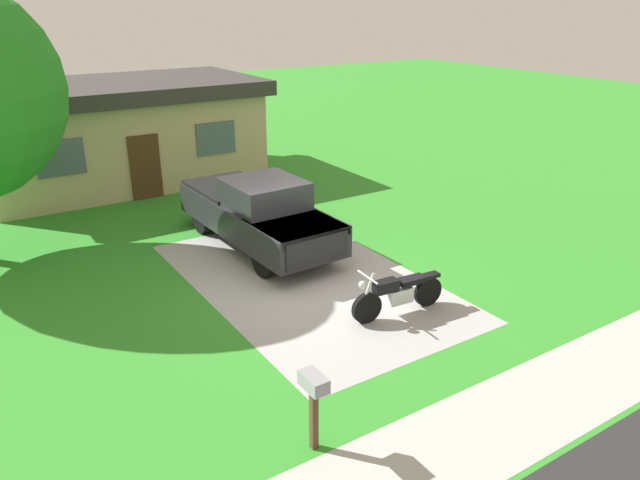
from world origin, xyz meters
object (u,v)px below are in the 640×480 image
motorcycle (398,294)px  pickup_truck (256,211)px  mailbox (314,392)px  neighbor_house (120,131)px

motorcycle → pickup_truck: 5.09m
mailbox → pickup_truck: bearing=68.4°
motorcycle → neighbor_house: size_ratio=0.23×
pickup_truck → mailbox: bearing=-111.6°
mailbox → neighbor_house: 15.75m
mailbox → motorcycle: bearing=34.4°
mailbox → neighbor_house: neighbor_house is taller
pickup_truck → neighbor_house: size_ratio=0.59×
motorcycle → neighbor_house: bearing=97.9°
motorcycle → pickup_truck: (-0.67, 5.03, 0.48)m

